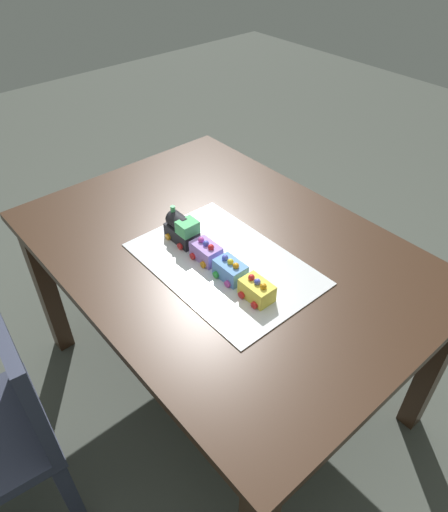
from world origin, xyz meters
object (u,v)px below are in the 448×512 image
at_px(cake_locomotive, 182,229).
at_px(cake_car_tanker_lemon, 257,290).
at_px(cake_car_hopper_lavender, 206,251).
at_px(dining_table, 224,271).
at_px(cake_car_gondola_sky_blue, 230,270).

relative_size(cake_locomotive, cake_car_tanker_lemon, 1.40).
distance_m(cake_locomotive, cake_car_hopper_lavender, 0.13).
xyz_separation_m(cake_locomotive, cake_car_hopper_lavender, (0.13, -0.00, -0.02)).
xyz_separation_m(dining_table, cake_locomotive, (-0.12, -0.08, 0.16)).
bearing_deg(cake_car_tanker_lemon, cake_car_hopper_lavender, 180.00).
distance_m(cake_locomotive, cake_car_gondola_sky_blue, 0.25).
bearing_deg(cake_locomotive, dining_table, 35.65).
relative_size(cake_car_hopper_lavender, cake_car_gondola_sky_blue, 1.00).
bearing_deg(cake_car_hopper_lavender, cake_locomotive, 180.00).
height_order(cake_locomotive, cake_car_gondola_sky_blue, cake_locomotive).
bearing_deg(cake_locomotive, cake_car_hopper_lavender, -0.00).
bearing_deg(cake_locomotive, cake_car_tanker_lemon, -0.00).
bearing_deg(dining_table, cake_car_gondola_sky_blue, -33.23).
bearing_deg(cake_car_hopper_lavender, dining_table, 97.46).
height_order(dining_table, cake_car_gondola_sky_blue, cake_car_gondola_sky_blue).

